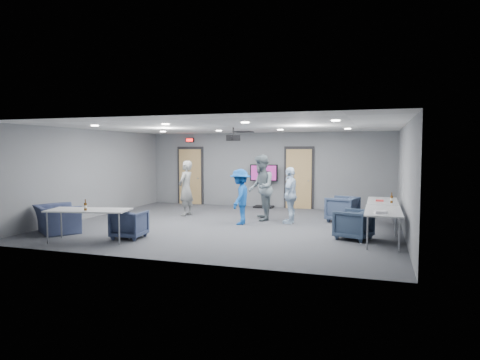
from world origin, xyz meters
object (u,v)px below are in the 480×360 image
(person_a, at_px, (186,188))
(person_b, at_px, (261,188))
(chair_front_b, at_px, (57,219))
(table_right_b, at_px, (383,212))
(person_d, at_px, (240,197))
(table_front_left, at_px, (89,211))
(bottle_front, at_px, (85,206))
(projector, at_px, (233,138))
(chair_front_a, at_px, (129,224))
(tv_stand, at_px, (264,183))
(chair_right_a, at_px, (342,209))
(chair_right_b, at_px, (353,224))
(table_right_a, at_px, (383,202))
(person_c, at_px, (290,195))
(bottle_right, at_px, (392,199))

(person_a, bearing_deg, person_b, 90.93)
(chair_front_b, height_order, table_right_b, table_right_b)
(person_d, bearing_deg, table_front_left, -42.89)
(person_a, distance_m, table_right_b, 6.31)
(table_front_left, xyz_separation_m, bottle_front, (0.05, -0.17, 0.14))
(projector, bearing_deg, chair_front_a, -142.33)
(tv_stand, bearing_deg, chair_right_a, -37.49)
(chair_front_a, bearing_deg, chair_right_a, -144.26)
(chair_right_b, relative_size, bottle_front, 3.02)
(person_d, bearing_deg, chair_front_b, -61.04)
(chair_right_a, distance_m, table_right_b, 2.79)
(chair_right_a, bearing_deg, person_b, -62.86)
(chair_front_b, distance_m, table_right_a, 8.39)
(person_c, bearing_deg, bottle_right, 84.64)
(person_c, distance_m, chair_front_a, 4.54)
(person_a, height_order, person_b, person_b)
(table_front_left, bearing_deg, person_c, 32.68)
(table_front_left, height_order, tv_stand, tv_stand)
(person_c, distance_m, bottle_front, 5.50)
(bottle_front, distance_m, bottle_right, 7.39)
(chair_right_a, distance_m, chair_front_a, 6.00)
(table_right_b, bearing_deg, chair_right_b, 75.08)
(person_c, distance_m, table_right_b, 3.09)
(chair_right_b, height_order, projector, projector)
(table_right_a, bearing_deg, tv_stand, 54.20)
(table_right_a, bearing_deg, bottle_front, 122.58)
(chair_front_a, xyz_separation_m, chair_front_b, (-2.08, 0.00, 0.02))
(chair_front_b, bearing_deg, person_c, -112.75)
(person_a, bearing_deg, chair_front_b, -22.95)
(person_d, height_order, tv_stand, tv_stand)
(person_c, xyz_separation_m, chair_front_b, (-5.26, -3.20, -0.45))
(person_b, bearing_deg, chair_right_b, 37.59)
(person_c, height_order, chair_right_a, person_c)
(tv_stand, bearing_deg, table_front_left, -108.80)
(chair_front_a, relative_size, tv_stand, 0.46)
(chair_front_b, distance_m, table_right_b, 7.86)
(person_d, bearing_deg, person_b, 152.31)
(person_d, height_order, projector, projector)
(chair_right_a, relative_size, table_right_a, 0.45)
(chair_right_b, height_order, tv_stand, tv_stand)
(person_d, bearing_deg, bottle_front, -40.94)
(chair_right_b, xyz_separation_m, table_front_left, (-5.67, -2.12, 0.34))
(bottle_front, bearing_deg, table_front_left, 106.19)
(chair_front_b, bearing_deg, projector, -110.61)
(bottle_front, bearing_deg, bottle_right, 28.61)
(person_c, height_order, table_right_a, person_c)
(table_right_a, xyz_separation_m, projector, (-3.94, -0.74, 1.72))
(table_right_a, bearing_deg, chair_front_b, 112.73)
(person_a, bearing_deg, table_right_b, 73.31)
(chair_front_a, xyz_separation_m, table_right_b, (5.66, 1.34, 0.36))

